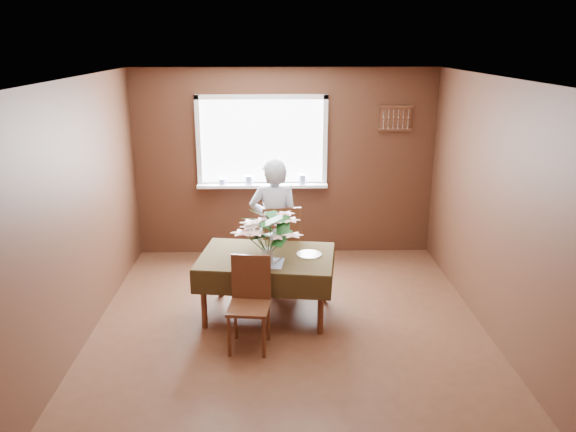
{
  "coord_description": "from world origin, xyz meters",
  "views": [
    {
      "loc": [
        -0.15,
        -5.1,
        2.82
      ],
      "look_at": [
        0.0,
        0.55,
        1.05
      ],
      "focal_mm": 35.0,
      "sensor_mm": 36.0,
      "label": 1
    }
  ],
  "objects_px": {
    "seated_woman": "(275,226)",
    "flower_bouquet": "(267,232)",
    "dining_table": "(267,262)",
    "chair_far": "(281,244)",
    "chair_near": "(250,298)"
  },
  "relations": [
    {
      "from": "seated_woman",
      "to": "dining_table",
      "type": "bearing_deg",
      "value": 89.57
    },
    {
      "from": "flower_bouquet",
      "to": "chair_near",
      "type": "bearing_deg",
      "value": -110.36
    },
    {
      "from": "flower_bouquet",
      "to": "dining_table",
      "type": "bearing_deg",
      "value": 94.2
    },
    {
      "from": "dining_table",
      "to": "chair_far",
      "type": "xyz_separation_m",
      "value": [
        0.16,
        0.66,
        -0.04
      ]
    },
    {
      "from": "dining_table",
      "to": "chair_near",
      "type": "bearing_deg",
      "value": -96.1
    },
    {
      "from": "seated_woman",
      "to": "flower_bouquet",
      "type": "relative_size",
      "value": 2.73
    },
    {
      "from": "dining_table",
      "to": "chair_far",
      "type": "relative_size",
      "value": 1.47
    },
    {
      "from": "chair_near",
      "to": "flower_bouquet",
      "type": "height_order",
      "value": "flower_bouquet"
    },
    {
      "from": "chair_near",
      "to": "dining_table",
      "type": "bearing_deg",
      "value": 83.1
    },
    {
      "from": "chair_far",
      "to": "chair_near",
      "type": "height_order",
      "value": "chair_far"
    },
    {
      "from": "dining_table",
      "to": "chair_far",
      "type": "bearing_deg",
      "value": 84.52
    },
    {
      "from": "dining_table",
      "to": "chair_far",
      "type": "height_order",
      "value": "chair_far"
    },
    {
      "from": "dining_table",
      "to": "chair_far",
      "type": "distance_m",
      "value": 0.68
    },
    {
      "from": "chair_far",
      "to": "flower_bouquet",
      "type": "height_order",
      "value": "flower_bouquet"
    },
    {
      "from": "dining_table",
      "to": "seated_woman",
      "type": "distance_m",
      "value": 0.67
    }
  ]
}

